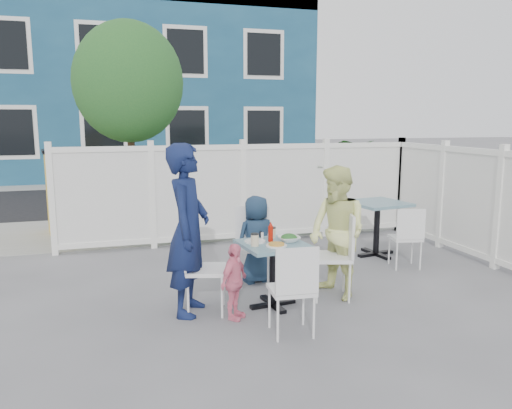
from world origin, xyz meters
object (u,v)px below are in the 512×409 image
object	(u,v)px
spare_table	(377,214)
chair_near	(294,284)
main_table	(273,257)
man	(188,230)
chair_back	(252,239)
utility_cabinet	(70,192)
chair_left	(198,261)
chair_right	(339,249)
woman	(337,233)
boy	(256,239)
toddler	(234,282)

from	to	relation	value
spare_table	chair_near	size ratio (longest dim) A/B	0.99
main_table	man	xyz separation A→B (m)	(-0.89, 0.08, 0.34)
spare_table	chair_back	xyz separation A→B (m)	(-2.09, -0.65, -0.08)
utility_cabinet	main_table	distance (m)	5.04
main_table	chair_near	size ratio (longest dim) A/B	0.85
chair_left	chair_right	xyz separation A→B (m)	(1.59, -0.02, 0.02)
chair_back	chair_near	size ratio (longest dim) A/B	1.06
woman	chair_back	bearing A→B (deg)	-151.61
main_table	woman	xyz separation A→B (m)	(0.78, 0.08, 0.21)
chair_right	boy	xyz separation A→B (m)	(-0.74, 0.78, -0.02)
chair_right	chair_near	size ratio (longest dim) A/B	1.10
boy	main_table	bearing A→B (deg)	75.79
main_table	spare_table	distance (m)	2.60
chair_left	toddler	size ratio (longest dim) A/B	1.20
chair_right	toddler	world-z (taller)	chair_right
woman	chair_left	bearing A→B (deg)	-105.59
woman	spare_table	bearing A→B (deg)	121.20
utility_cabinet	toddler	size ratio (longest dim) A/B	1.81
main_table	chair_near	xyz separation A→B (m)	(-0.06, -0.79, -0.03)
chair_near	boy	xyz separation A→B (m)	(0.12, 1.61, 0.03)
spare_table	boy	world-z (taller)	boy
utility_cabinet	toddler	xyz separation A→B (m)	(1.86, -4.68, -0.32)
chair_back	toddler	distance (m)	1.20
main_table	chair_left	xyz separation A→B (m)	(-0.80, 0.07, 0.00)
main_table	chair_back	size ratio (longest dim) A/B	0.80
chair_left	chair_back	bearing A→B (deg)	149.26
utility_cabinet	boy	size ratio (longest dim) A/B	1.30
chair_left	woman	xyz separation A→B (m)	(1.58, 0.01, 0.20)
spare_table	man	size ratio (longest dim) A/B	0.49
main_table	chair_left	bearing A→B (deg)	175.18
chair_near	toddler	world-z (taller)	chair_near
chair_left	man	world-z (taller)	man
utility_cabinet	chair_near	size ratio (longest dim) A/B	1.61
chair_back	chair_near	world-z (taller)	chair_back
toddler	boy	bearing A→B (deg)	15.68
woman	chair_near	bearing A→B (deg)	-60.10
chair_back	chair_near	xyz separation A→B (m)	(-0.07, -1.65, -0.03)
man	main_table	bearing A→B (deg)	-72.07
utility_cabinet	boy	distance (m)	4.36
man	woman	bearing A→B (deg)	-67.06
chair_right	chair_left	bearing A→B (deg)	105.52
boy	chair_back	bearing A→B (deg)	-51.58
main_table	man	distance (m)	0.96
chair_near	toddler	size ratio (longest dim) A/B	1.13
man	chair_left	bearing A→B (deg)	-74.04
toddler	woman	bearing A→B (deg)	-33.66
utility_cabinet	boy	bearing A→B (deg)	-65.06
chair_left	chair_right	distance (m)	1.59
boy	chair_left	bearing A→B (deg)	31.29
chair_back	boy	bearing A→B (deg)	153.43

